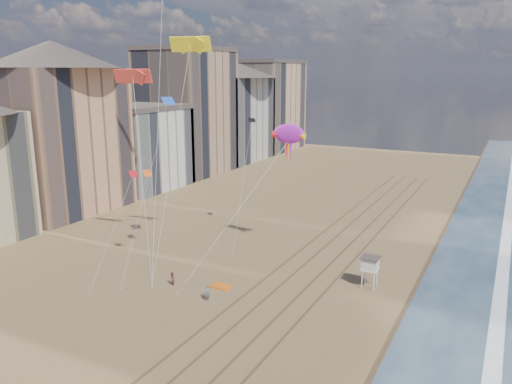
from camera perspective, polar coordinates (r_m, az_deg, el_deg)
wet_sand at (r=69.05m, az=22.92°, el=-7.32°), size 260.00×260.00×0.00m
foam at (r=68.95m, az=26.41°, el=-7.71°), size 260.00×260.00×0.00m
tracks at (r=62.98m, az=6.88°, el=-8.30°), size 7.68×120.00×0.01m
buildings at (r=113.94m, az=-9.63°, el=8.40°), size 34.72×131.35×29.00m
lifeguard_stand at (r=56.83m, az=12.92°, el=-8.04°), size 1.98×1.98×3.58m
grounded_kite at (r=56.58m, az=-4.00°, el=-10.70°), size 2.26×1.47×0.25m
show_kite at (r=61.21m, az=3.77°, el=6.62°), size 5.14×8.25×22.46m
kite_flyer_a at (r=53.36m, az=-5.59°, el=-11.40°), size 0.76×0.74×1.75m
kite_flyer_b at (r=57.36m, az=-9.56°, el=-9.76°), size 1.00×0.98×1.63m
parafoils at (r=62.81m, az=-10.64°, el=19.57°), size 12.07×8.82×18.29m
small_kites at (r=61.18m, az=-9.05°, el=6.67°), size 9.47×18.16×9.65m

